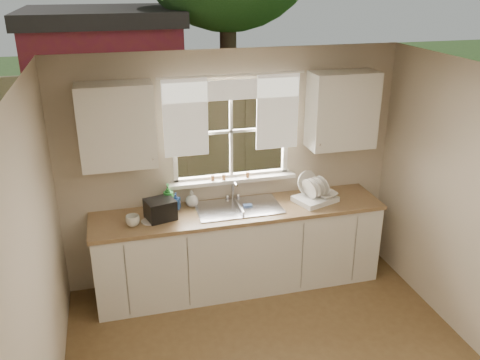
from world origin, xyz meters
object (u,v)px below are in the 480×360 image
object	(u,v)px
cup	(133,221)
dish_rack	(315,195)
soap_bottle_a	(168,198)
black_appliance	(160,209)

from	to	relation	value
cup	dish_rack	bearing A→B (deg)	-5.05
dish_rack	cup	bearing A→B (deg)	-177.36
soap_bottle_a	black_appliance	xyz separation A→B (m)	(-0.10, -0.13, -0.05)
dish_rack	black_appliance	xyz separation A→B (m)	(-1.64, -0.00, 0.03)
cup	black_appliance	bearing A→B (deg)	9.90
soap_bottle_a	black_appliance	size ratio (longest dim) A/B	1.10
soap_bottle_a	cup	xyz separation A→B (m)	(-0.38, -0.22, -0.10)
soap_bottle_a	black_appliance	bearing A→B (deg)	-126.14
dish_rack	cup	distance (m)	1.92
cup	black_appliance	xyz separation A→B (m)	(0.28, 0.09, 0.05)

